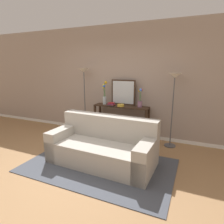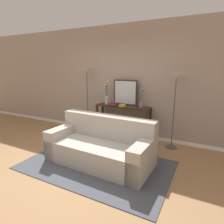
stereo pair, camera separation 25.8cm
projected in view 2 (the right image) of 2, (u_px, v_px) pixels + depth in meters
The scene contains 13 objects.
ground_plane at pixel (66, 171), 3.44m from camera, with size 16.00×16.00×0.02m, color #9E754C.
back_wall at pixel (120, 82), 5.06m from camera, with size 12.00×0.15×2.85m.
area_rug at pixel (96, 165), 3.62m from camera, with size 2.72×1.68×0.01m.
couch at pixel (101, 147), 3.68m from camera, with size 2.02×0.96×0.88m.
console_table at pixel (123, 116), 4.87m from camera, with size 1.40×0.34×0.86m.
floor_lamp_left at pixel (87, 83), 5.13m from camera, with size 0.28×0.28×1.78m.
floor_lamp_right at pixel (175, 90), 4.11m from camera, with size 0.28×0.28×1.68m.
wall_mirror at pixel (125, 92), 4.85m from camera, with size 0.64×0.02×0.64m.
vase_tall_flowers at pixel (107, 94), 4.97m from camera, with size 0.13×0.11×0.60m.
vase_short_flowers at pixel (142, 100), 4.58m from camera, with size 0.12×0.12×0.46m.
fruit_bowl at pixel (122, 105), 4.70m from camera, with size 0.17×0.17×0.06m.
book_stack at pixel (113, 104), 4.81m from camera, with size 0.20×0.16×0.08m.
book_row_under_console at pixel (109, 133), 5.17m from camera, with size 0.36×0.18×0.13m.
Camera 2 is at (2.17, -2.36, 1.81)m, focal length 30.71 mm.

